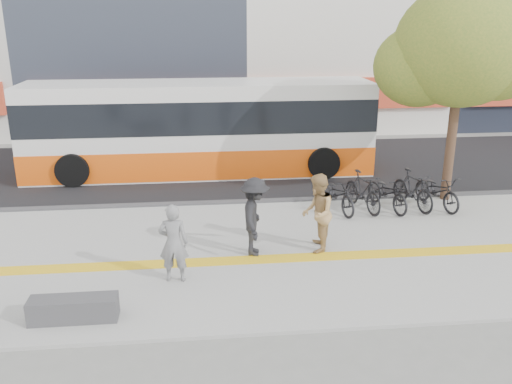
{
  "coord_description": "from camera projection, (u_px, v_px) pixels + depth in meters",
  "views": [
    {
      "loc": [
        -0.2,
        -10.34,
        5.49
      ],
      "look_at": [
        1.12,
        2.0,
        1.39
      ],
      "focal_mm": 38.27,
      "sensor_mm": 36.0,
      "label": 1
    }
  ],
  "objects": [
    {
      "name": "ground",
      "position": [
        213.0,
        286.0,
        11.51
      ],
      "size": [
        120.0,
        120.0,
        0.0
      ],
      "primitive_type": "plane",
      "color": "slate",
      "rests_on": "ground"
    },
    {
      "name": "sidewalk",
      "position": [
        211.0,
        254.0,
        12.91
      ],
      "size": [
        40.0,
        7.0,
        0.08
      ],
      "primitive_type": "cube",
      "color": "gray",
      "rests_on": "ground"
    },
    {
      "name": "tactile_strip",
      "position": [
        212.0,
        262.0,
        12.42
      ],
      "size": [
        40.0,
        0.45,
        0.01
      ],
      "primitive_type": "cube",
      "color": "gold",
      "rests_on": "sidewalk"
    },
    {
      "name": "street",
      "position": [
        206.0,
        169.0,
        19.99
      ],
      "size": [
        40.0,
        8.0,
        0.06
      ],
      "primitive_type": "cube",
      "color": "black",
      "rests_on": "ground"
    },
    {
      "name": "curb",
      "position": [
        208.0,
        204.0,
        16.21
      ],
      "size": [
        40.0,
        0.25,
        0.14
      ],
      "primitive_type": "cube",
      "color": "#3B3B3D",
      "rests_on": "ground"
    },
    {
      "name": "bench",
      "position": [
        74.0,
        309.0,
        10.02
      ],
      "size": [
        1.6,
        0.45,
        0.45
      ],
      "primitive_type": "cube",
      "color": "#3B3B3D",
      "rests_on": "sidewalk"
    },
    {
      "name": "street_tree",
      "position": [
        459.0,
        49.0,
        15.36
      ],
      "size": [
        4.4,
        3.8,
        6.31
      ],
      "color": "#3E271C",
      "rests_on": "sidewalk"
    },
    {
      "name": "bus",
      "position": [
        200.0,
        131.0,
        19.03
      ],
      "size": [
        11.91,
        2.82,
        3.17
      ],
      "color": "silver",
      "rests_on": "street"
    },
    {
      "name": "bicycle_row",
      "position": [
        388.0,
        192.0,
        15.61
      ],
      "size": [
        4.12,
        2.02,
        1.11
      ],
      "color": "black",
      "rests_on": "sidewalk"
    },
    {
      "name": "seated_woman",
      "position": [
        174.0,
        243.0,
        11.32
      ],
      "size": [
        0.66,
        0.46,
        1.7
      ],
      "primitive_type": "imported",
      "rotation": [
        0.0,
        0.0,
        3.05
      ],
      "color": "black",
      "rests_on": "sidewalk"
    },
    {
      "name": "pedestrian_tan",
      "position": [
        317.0,
        213.0,
        12.76
      ],
      "size": [
        0.9,
        1.05,
        1.87
      ],
      "primitive_type": "imported",
      "rotation": [
        0.0,
        0.0,
        -1.8
      ],
      "color": "#A88351",
      "rests_on": "sidewalk"
    },
    {
      "name": "pedestrian_dark",
      "position": [
        255.0,
        217.0,
        12.55
      ],
      "size": [
        0.85,
        1.28,
        1.85
      ],
      "primitive_type": "imported",
      "rotation": [
        0.0,
        0.0,
        1.43
      ],
      "color": "black",
      "rests_on": "sidewalk"
    }
  ]
}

